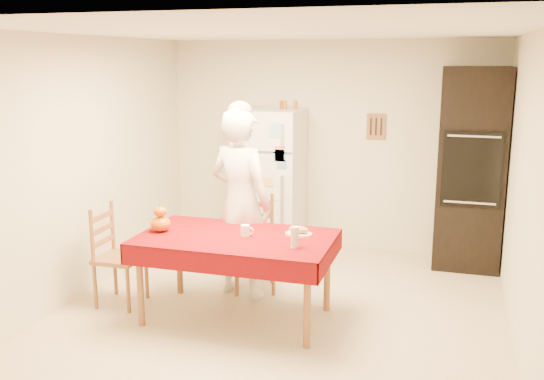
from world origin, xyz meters
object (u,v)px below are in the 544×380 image
at_px(dining_table, 236,244).
at_px(chair_far, 255,239).
at_px(oven_cabinet, 471,169).
at_px(bread_plate, 299,234).
at_px(seated_woman, 241,203).
at_px(wine_glass, 295,237).
at_px(pumpkin_lower, 161,224).
at_px(chair_left, 114,252).
at_px(coffee_mug, 245,231).
at_px(refrigerator, 270,181).

relative_size(dining_table, chair_far, 1.79).
xyz_separation_m(oven_cabinet, bread_plate, (-1.45, -1.87, -0.33)).
relative_size(oven_cabinet, chair_far, 2.32).
bearing_deg(chair_far, seated_woman, -127.54).
bearing_deg(wine_glass, chair_far, 125.57).
height_order(seated_woman, bread_plate, seated_woman).
distance_m(dining_table, pumpkin_lower, 0.71).
xyz_separation_m(wine_glass, bread_plate, (-0.06, 0.35, -0.08)).
bearing_deg(seated_woman, pumpkin_lower, 65.28).
xyz_separation_m(chair_left, seated_woman, (1.07, 0.56, 0.41)).
height_order(oven_cabinet, pumpkin_lower, oven_cabinet).
distance_m(dining_table, coffee_mug, 0.15).
distance_m(chair_far, wine_glass, 1.18).
xyz_separation_m(refrigerator, seated_woman, (0.16, -1.47, 0.07)).
bearing_deg(chair_far, oven_cabinet, 13.35).
relative_size(refrigerator, coffee_mug, 17.00).
xyz_separation_m(chair_far, wine_glass, (0.66, -0.92, 0.34)).
distance_m(chair_far, chair_left, 1.37).
bearing_deg(refrigerator, seated_woman, -83.79).
relative_size(oven_cabinet, coffee_mug, 22.00).
bearing_deg(pumpkin_lower, chair_far, 52.42).
bearing_deg(chair_left, bread_plate, -84.36).
bearing_deg(wine_glass, pumpkin_lower, 174.95).
xyz_separation_m(dining_table, seated_woman, (-0.15, 0.55, 0.23)).
bearing_deg(refrigerator, oven_cabinet, 1.18).
xyz_separation_m(chair_left, pumpkin_lower, (0.52, -0.04, 0.32)).
height_order(refrigerator, coffee_mug, refrigerator).
distance_m(oven_cabinet, pumpkin_lower, 3.42).
bearing_deg(wine_glass, dining_table, 164.09).
height_order(seated_woman, pumpkin_lower, seated_woman).
height_order(chair_left, bread_plate, chair_left).
distance_m(oven_cabinet, seated_woman, 2.61).
relative_size(chair_far, seated_woman, 0.52).
height_order(chair_far, pumpkin_lower, chair_far).
bearing_deg(oven_cabinet, wine_glass, -122.13).
bearing_deg(pumpkin_lower, wine_glass, -5.05).
bearing_deg(wine_glass, chair_left, 175.09).
relative_size(coffee_mug, pumpkin_lower, 0.54).
relative_size(coffee_mug, wine_glass, 0.57).
height_order(wine_glass, bread_plate, wine_glass).
xyz_separation_m(chair_far, seated_woman, (-0.07, -0.20, 0.41)).
bearing_deg(wine_glass, coffee_mug, 159.50).
distance_m(oven_cabinet, wine_glass, 2.64).
distance_m(oven_cabinet, dining_table, 2.88).
bearing_deg(pumpkin_lower, dining_table, 4.21).
height_order(dining_table, coffee_mug, coffee_mug).
height_order(dining_table, chair_left, chair_left).
xyz_separation_m(chair_far, coffee_mug, (0.16, -0.73, 0.30)).
xyz_separation_m(dining_table, bread_plate, (0.52, 0.19, 0.08)).
distance_m(dining_table, chair_left, 1.23).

